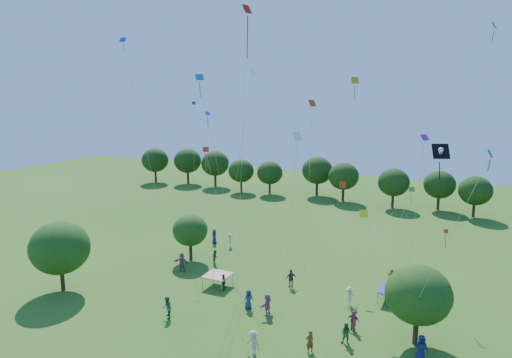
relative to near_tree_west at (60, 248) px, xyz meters
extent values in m
cylinder|color=#422B19|center=(0.00, 0.00, -3.07)|extent=(0.36, 0.36, 1.77)
ellipsoid|color=#254D16|center=(0.00, 0.00, 0.01)|extent=(5.16, 5.16, 4.64)
cylinder|color=#422B19|center=(6.14, 11.20, -3.11)|extent=(0.35, 0.35, 1.68)
ellipsoid|color=#254D16|center=(6.14, 11.20, -0.73)|extent=(3.64, 3.64, 3.27)
cylinder|color=#422B19|center=(29.36, 4.04, -3.07)|extent=(0.36, 0.36, 1.77)
ellipsoid|color=#254D16|center=(29.36, 4.04, -0.26)|extent=(4.53, 4.53, 4.08)
cylinder|color=#422B19|center=(-23.52, 44.15, -2.88)|extent=(0.44, 0.44, 2.15)
ellipsoid|color=#1D3C11|center=(-23.52, 44.15, 0.39)|extent=(5.17, 5.17, 4.65)
cylinder|color=#422B19|center=(-17.05, 45.79, -2.87)|extent=(0.45, 0.45, 2.17)
ellipsoid|color=#1D3C11|center=(-17.05, 45.79, 0.44)|extent=(5.22, 5.22, 4.70)
cylinder|color=#422B19|center=(-10.76, 45.45, -2.88)|extent=(0.44, 0.44, 2.15)
ellipsoid|color=#1D3C11|center=(-10.76, 45.45, 0.40)|extent=(5.17, 5.17, 4.65)
cylinder|color=#422B19|center=(-4.17, 43.17, -3.02)|extent=(0.38, 0.38, 1.87)
ellipsoid|color=#1D3C11|center=(-4.17, 43.17, -0.18)|extent=(4.48, 4.48, 4.03)
cylinder|color=#422B19|center=(1.05, 43.78, -3.03)|extent=(0.38, 0.38, 1.84)
ellipsoid|color=#1D3C11|center=(1.05, 43.78, -0.23)|extent=(4.42, 4.42, 3.98)
cylinder|color=#422B19|center=(8.77, 46.18, -2.88)|extent=(0.44, 0.44, 2.14)
ellipsoid|color=#1D3C11|center=(8.77, 46.18, 0.38)|extent=(5.14, 5.14, 4.63)
cylinder|color=#422B19|center=(13.88, 44.00, -2.94)|extent=(0.42, 0.42, 2.03)
ellipsoid|color=#1D3C11|center=(13.88, 44.00, 0.14)|extent=(4.86, 4.86, 4.37)
cylinder|color=#422B19|center=(21.85, 42.89, -2.97)|extent=(0.40, 0.40, 1.96)
ellipsoid|color=#1D3C11|center=(21.85, 42.89, 0.01)|extent=(4.71, 4.71, 4.24)
cylinder|color=#422B19|center=(28.23, 44.42, -3.00)|extent=(0.39, 0.39, 1.91)
ellipsoid|color=#1D3C11|center=(28.23, 44.42, -0.09)|extent=(4.59, 4.59, 4.13)
cylinder|color=#422B19|center=(33.03, 42.25, -3.01)|extent=(0.39, 0.39, 1.89)
ellipsoid|color=#1D3C11|center=(33.03, 42.25, -0.14)|extent=(4.54, 4.54, 4.08)
cube|color=red|center=(12.01, 6.61, -2.90)|extent=(2.20, 2.20, 0.08)
cylinder|color=#999999|center=(11.01, 5.61, -3.40)|extent=(0.05, 0.05, 1.10)
cylinder|color=#999999|center=(13.01, 5.61, -3.40)|extent=(0.05, 0.05, 1.10)
cylinder|color=#999999|center=(11.01, 7.61, -3.40)|extent=(0.05, 0.05, 1.10)
cylinder|color=#999999|center=(13.01, 7.61, -3.40)|extent=(0.05, 0.05, 1.10)
cube|color=#1A34AB|center=(26.88, 10.00, -2.90)|extent=(2.20, 2.20, 0.08)
cylinder|color=#999999|center=(25.88, 9.00, -3.40)|extent=(0.05, 0.05, 1.10)
cylinder|color=#999999|center=(27.88, 9.00, -3.40)|extent=(0.05, 0.05, 1.10)
cylinder|color=#999999|center=(25.88, 11.00, -3.40)|extent=(0.05, 0.05, 1.10)
cylinder|color=#999999|center=(27.88, 11.00, -3.40)|extent=(0.05, 0.05, 1.10)
imported|color=navy|center=(5.70, 16.83, -3.11)|extent=(0.68, 0.93, 1.69)
imported|color=maroon|center=(26.30, 13.02, -3.08)|extent=(0.70, 0.50, 1.74)
imported|color=#296031|center=(9.13, 11.20, -3.18)|extent=(0.72, 0.86, 1.54)
imported|color=beige|center=(7.87, 16.55, -3.18)|extent=(0.85, 1.11, 1.55)
imported|color=#3A362E|center=(12.94, 6.06, -3.20)|extent=(0.50, 0.92, 1.51)
imported|color=#854D74|center=(7.11, 8.11, -3.03)|extent=(1.73, 0.62, 1.85)
imported|color=#1C1C52|center=(29.93, 1.97, -3.04)|extent=(1.02, 0.85, 1.82)
imported|color=maroon|center=(25.08, 3.99, -3.16)|extent=(0.50, 0.66, 1.58)
imported|color=#2A642F|center=(25.01, 1.94, -3.17)|extent=(0.81, 0.48, 1.57)
imported|color=beige|center=(23.76, 7.95, -3.16)|extent=(1.13, 0.95, 1.59)
imported|color=#423C35|center=(18.15, 9.16, -3.10)|extent=(1.06, 0.99, 1.70)
imported|color=#9D5B89|center=(18.28, 3.52, -3.08)|extent=(0.76, 1.69, 1.76)
imported|color=navy|center=(16.48, 3.85, -3.14)|extent=(0.83, 0.90, 1.62)
imported|color=maroon|center=(23.02, -0.09, -3.17)|extent=(0.67, 0.68, 1.57)
imported|color=#2A6238|center=(11.44, -0.25, -3.08)|extent=(0.88, 0.97, 1.75)
imported|color=beige|center=(19.71, -2.03, -3.07)|extent=(1.26, 0.90, 1.76)
imported|color=#493D3A|center=(24.98, 4.09, -3.20)|extent=(0.92, 0.48, 1.50)
cube|color=black|center=(30.00, 6.02, 9.42)|extent=(1.28, 1.00, 0.97)
cube|color=black|center=(30.00, 6.07, 8.11)|extent=(0.16, 0.27, 1.18)
sphere|color=white|center=(30.00, 5.96, 9.52)|extent=(0.35, 0.35, 0.35)
cylinder|color=white|center=(30.00, 5.96, 9.24)|extent=(0.26, 0.50, 0.32)
cylinder|color=white|center=(30.00, 5.96, 9.24)|extent=(0.26, 0.50, 0.32)
cylinder|color=beige|center=(25.88, 4.28, 3.15)|extent=(8.26, 3.49, 11.61)
cube|color=red|center=(16.46, 3.81, 19.25)|extent=(0.56, 0.81, 0.65)
cube|color=red|center=(16.46, 3.86, 17.29)|extent=(0.37, 0.58, 2.94)
cylinder|color=beige|center=(16.31, 3.08, 8.14)|extent=(0.31, 1.49, 21.59)
cube|color=#BA330A|center=(21.32, 14.07, 4.88)|extent=(0.65, 0.39, 0.55)
cylinder|color=beige|center=(20.73, 12.34, 0.99)|extent=(1.20, 3.48, 7.29)
cube|color=#CE490A|center=(30.60, 10.42, 2.62)|extent=(0.37, 0.27, 0.30)
cube|color=#CE490A|center=(30.60, 10.47, 1.80)|extent=(0.17, 0.27, 1.19)
cylinder|color=beige|center=(28.00, 10.81, -0.09)|extent=(5.22, 0.79, 5.14)
cube|color=#D0DD13|center=(24.67, 7.65, 4.04)|extent=(0.67, 0.41, 0.57)
cylinder|color=beige|center=(24.10, 6.31, 0.56)|extent=(1.14, 2.69, 6.44)
cube|color=#3B9F1C|center=(27.08, 17.82, 4.23)|extent=(0.65, 0.55, 0.43)
cube|color=#3B9F1C|center=(27.08, 17.87, 3.29)|extent=(0.15, 0.27, 1.18)
cylinder|color=beige|center=(26.18, 14.50, 0.68)|extent=(1.83, 6.65, 6.67)
cube|color=#1330C3|center=(2.27, 6.89, 18.09)|extent=(0.66, 0.54, 0.44)
cube|color=#1330C3|center=(2.27, 6.94, 17.39)|extent=(0.13, 0.17, 0.69)
cylinder|color=beige|center=(4.63, 6.74, 7.60)|extent=(4.74, 0.33, 20.51)
cube|color=#6B1AA0|center=(4.37, 15.23, 12.23)|extent=(0.41, 0.45, 0.35)
cylinder|color=beige|center=(4.34, 14.99, 4.70)|extent=(0.09, 0.50, 14.72)
cube|color=white|center=(22.09, -0.69, 10.69)|extent=(0.60, 0.69, 0.49)
cube|color=white|center=(22.09, -0.64, 9.89)|extent=(0.11, 0.20, 0.85)
cylinder|color=beige|center=(21.64, -0.79, 3.90)|extent=(0.92, 0.24, 13.10)
cube|color=#0B7DA6|center=(11.50, 5.13, 14.57)|extent=(0.76, 0.76, 0.52)
cube|color=#0B7DA6|center=(11.50, 5.18, 13.52)|extent=(0.06, 0.28, 1.27)
cylinder|color=beige|center=(13.22, 5.41, 5.82)|extent=(3.45, 0.59, 16.96)
cube|color=red|center=(12.18, 4.75, 8.76)|extent=(0.60, 0.54, 0.38)
cube|color=red|center=(12.18, 4.80, 7.90)|extent=(0.12, 0.25, 1.08)
cylinder|color=beige|center=(13.40, 5.06, 2.95)|extent=(2.46, 0.64, 11.21)
cube|color=#D3450B|center=(21.08, 5.16, 12.59)|extent=(0.52, 0.62, 0.48)
cylinder|color=beige|center=(20.85, 5.29, 4.85)|extent=(0.48, 0.28, 15.01)
cube|color=orange|center=(22.81, 10.91, 14.33)|extent=(0.69, 0.62, 0.55)
cube|color=orange|center=(22.81, 10.96, 13.27)|extent=(0.11, 0.30, 1.33)
cylinder|color=beige|center=(24.02, 10.92, 5.71)|extent=(2.44, 0.05, 16.73)
cube|color=#1A933B|center=(32.74, 14.98, 18.59)|extent=(0.52, 0.71, 0.55)
cube|color=#1A933B|center=(32.74, 15.03, 17.77)|extent=(0.14, 0.19, 0.82)
cylinder|color=beige|center=(29.05, 13.16, 7.83)|extent=(7.40, 3.67, 20.98)
cube|color=blue|center=(5.22, 16.64, 11.09)|extent=(0.52, 0.61, 0.41)
cube|color=blue|center=(5.22, 16.69, 10.11)|extent=(0.16, 0.29, 1.28)
cylinder|color=beige|center=(5.28, 15.76, 4.11)|extent=(0.13, 1.78, 13.53)
cube|color=#A21B8C|center=(29.34, 0.90, 10.79)|extent=(0.53, 0.52, 0.33)
cylinder|color=beige|center=(28.90, 2.16, 3.98)|extent=(0.90, 2.55, 13.26)
cube|color=silver|center=(12.79, 12.39, 15.23)|extent=(0.57, 0.74, 0.52)
cylinder|color=beige|center=(11.63, 11.50, 6.15)|extent=(2.34, 1.82, 17.61)
cube|color=#0B74B2|center=(32.67, -2.19, 10.39)|extent=(0.31, 0.47, 0.39)
cube|color=#0B74B2|center=(32.67, -2.14, 9.82)|extent=(0.13, 0.15, 0.60)
cylinder|color=beige|center=(30.63, 0.57, 3.78)|extent=(4.08, 5.52, 12.88)
camera|label=1|loc=(31.68, -27.12, 13.34)|focal=32.00mm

